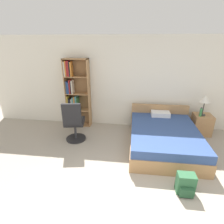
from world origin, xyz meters
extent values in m
plane|color=#A39989|center=(0.00, 0.00, 0.00)|extent=(14.00, 14.00, 0.00)
cube|color=silver|center=(0.00, 3.23, 1.30)|extent=(9.00, 0.06, 2.60)
cube|color=#AD7F51|center=(-2.10, 3.03, 1.00)|extent=(0.02, 0.29, 2.00)
cube|color=#AD7F51|center=(-1.42, 3.03, 1.00)|extent=(0.02, 0.29, 2.00)
cube|color=#936C45|center=(-1.76, 3.17, 1.00)|extent=(0.70, 0.01, 2.00)
cube|color=#AD7F51|center=(-1.76, 3.03, 0.01)|extent=(0.66, 0.28, 0.02)
cube|color=black|center=(-2.06, 3.01, 0.16)|extent=(0.04, 0.22, 0.29)
cube|color=gold|center=(-2.02, 2.98, 0.20)|extent=(0.02, 0.18, 0.35)
cube|color=black|center=(-1.98, 2.99, 0.23)|extent=(0.04, 0.20, 0.42)
cube|color=teal|center=(-1.93, 2.99, 0.18)|extent=(0.03, 0.19, 0.31)
cube|color=gold|center=(-1.88, 3.00, 0.19)|extent=(0.02, 0.21, 0.34)
cube|color=black|center=(-1.85, 2.99, 0.20)|extent=(0.02, 0.20, 0.35)
cube|color=#AD7F51|center=(-1.76, 3.03, 0.51)|extent=(0.66, 0.28, 0.02)
cube|color=gold|center=(-2.06, 2.99, 0.73)|extent=(0.03, 0.19, 0.42)
cube|color=black|center=(-2.02, 2.99, 0.69)|extent=(0.03, 0.19, 0.34)
cube|color=black|center=(-1.98, 2.98, 0.68)|extent=(0.03, 0.17, 0.32)
cube|color=beige|center=(-1.94, 3.01, 0.69)|extent=(0.02, 0.22, 0.34)
cube|color=teal|center=(-1.90, 3.00, 0.71)|extent=(0.04, 0.21, 0.39)
cube|color=orange|center=(-1.86, 2.99, 0.72)|extent=(0.03, 0.20, 0.41)
cube|color=teal|center=(-1.81, 3.01, 0.73)|extent=(0.04, 0.23, 0.42)
cube|color=#2D6638|center=(-1.77, 3.00, 0.71)|extent=(0.02, 0.22, 0.38)
cube|color=#AD7F51|center=(-1.76, 3.03, 1.01)|extent=(0.66, 0.28, 0.02)
cube|color=#665B51|center=(-2.07, 2.98, 1.20)|extent=(0.02, 0.16, 0.36)
cube|color=navy|center=(-2.04, 2.99, 1.20)|extent=(0.02, 0.20, 0.36)
cube|color=navy|center=(-2.00, 3.01, 1.19)|extent=(0.03, 0.23, 0.33)
cube|color=maroon|center=(-1.96, 3.00, 1.21)|extent=(0.04, 0.21, 0.39)
cube|color=black|center=(-1.92, 3.00, 1.18)|extent=(0.02, 0.21, 0.33)
cube|color=beige|center=(-1.89, 3.00, 1.21)|extent=(0.03, 0.21, 0.39)
cube|color=#AD7F51|center=(-1.76, 3.03, 1.51)|extent=(0.66, 0.28, 0.02)
cube|color=beige|center=(-2.06, 2.99, 1.71)|extent=(0.04, 0.19, 0.39)
cube|color=orange|center=(-2.03, 3.00, 1.73)|extent=(0.03, 0.20, 0.43)
cube|color=maroon|center=(-1.99, 3.01, 1.72)|extent=(0.03, 0.23, 0.41)
cube|color=maroon|center=(-1.95, 2.99, 1.73)|extent=(0.03, 0.19, 0.43)
cube|color=black|center=(-1.92, 2.98, 1.72)|extent=(0.02, 0.17, 0.40)
cube|color=orange|center=(-1.88, 2.98, 1.72)|extent=(0.03, 0.17, 0.40)
cube|color=#AD7F51|center=(-1.76, 3.03, 1.99)|extent=(0.70, 0.29, 0.02)
cube|color=#AD7F51|center=(0.62, 2.06, 0.16)|extent=(1.59, 2.06, 0.31)
cube|color=#334C84|center=(0.62, 2.06, 0.41)|extent=(1.56, 2.02, 0.19)
cube|color=#AD7F51|center=(0.62, 3.05, 0.38)|extent=(1.59, 0.08, 0.75)
cube|color=white|center=(0.62, 2.84, 0.56)|extent=(0.50, 0.30, 0.12)
cylinder|color=#232326|center=(-1.61, 2.16, 0.02)|extent=(0.51, 0.51, 0.04)
cylinder|color=#333338|center=(-1.61, 2.16, 0.25)|extent=(0.06, 0.06, 0.43)
cube|color=black|center=(-1.61, 2.16, 0.52)|extent=(0.55, 0.55, 0.10)
cube|color=black|center=(-1.57, 1.88, 0.83)|extent=(0.45, 0.15, 0.53)
cube|color=#AD7F51|center=(1.77, 2.88, 0.29)|extent=(0.47, 0.42, 0.57)
sphere|color=tan|center=(1.77, 2.65, 0.40)|extent=(0.02, 0.02, 0.02)
cylinder|color=#333333|center=(1.72, 2.86, 0.58)|extent=(0.16, 0.16, 0.02)
cylinder|color=#333333|center=(1.72, 2.86, 0.77)|extent=(0.02, 0.02, 0.35)
cone|color=silver|center=(1.72, 2.86, 1.03)|extent=(0.26, 0.26, 0.18)
cylinder|color=#3F8C4C|center=(1.64, 2.77, 0.69)|extent=(0.06, 0.06, 0.22)
cylinder|color=#2D2D33|center=(1.64, 2.77, 0.81)|extent=(0.04, 0.04, 0.02)
cube|color=#2D603D|center=(0.79, 0.68, 0.19)|extent=(0.29, 0.19, 0.37)
cube|color=#275234|center=(0.79, 0.55, 0.10)|extent=(0.22, 0.07, 0.17)
camera|label=1|loc=(-0.17, -1.75, 2.41)|focal=28.00mm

